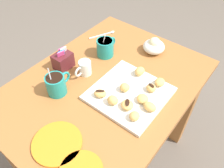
# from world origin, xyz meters

# --- Properties ---
(ground_plane) EXTENTS (8.00, 8.00, 0.00)m
(ground_plane) POSITION_xyz_m (0.00, 0.00, 0.00)
(ground_plane) COLOR #665B51
(dining_table) EXTENTS (0.99, 0.73, 0.74)m
(dining_table) POSITION_xyz_m (0.00, 0.00, 0.59)
(dining_table) COLOR #A36633
(dining_table) RESTS_ON ground_plane
(pastry_plate_square) EXTENTS (0.31, 0.31, 0.02)m
(pastry_plate_square) POSITION_xyz_m (0.02, -0.13, 0.75)
(pastry_plate_square) COLOR silver
(pastry_plate_square) RESTS_ON dining_table
(coffee_mug_teal_left) EXTENTS (0.12, 0.09, 0.14)m
(coffee_mug_teal_left) POSITION_xyz_m (-0.17, 0.13, 0.79)
(coffee_mug_teal_left) COLOR teal
(coffee_mug_teal_left) RESTS_ON dining_table
(coffee_mug_teal_right) EXTENTS (0.13, 0.09, 0.14)m
(coffee_mug_teal_right) POSITION_xyz_m (0.17, 0.13, 0.79)
(coffee_mug_teal_right) COLOR teal
(coffee_mug_teal_right) RESTS_ON dining_table
(cream_pitcher_white) EXTENTS (0.10, 0.06, 0.07)m
(cream_pitcher_white) POSITION_xyz_m (-0.00, 0.12, 0.78)
(cream_pitcher_white) COLOR silver
(cream_pitcher_white) RESTS_ON dining_table
(sugar_caddy) EXTENTS (0.09, 0.07, 0.11)m
(sugar_caddy) POSITION_xyz_m (-0.03, 0.23, 0.78)
(sugar_caddy) COLOR #561E23
(sugar_caddy) RESTS_ON dining_table
(ice_cream_bowl) EXTENTS (0.11, 0.11, 0.09)m
(ice_cream_bowl) POSITION_xyz_m (0.35, -0.05, 0.77)
(ice_cream_bowl) COLOR silver
(ice_cream_bowl) RESTS_ON dining_table
(saucer_orange_right) EXTENTS (0.19, 0.19, 0.01)m
(saucer_orange_right) POSITION_xyz_m (-0.35, -0.06, 0.74)
(saucer_orange_right) COLOR orange
(saucer_orange_right) RESTS_ON dining_table
(loose_spoon_near_saucer) EXTENTS (0.15, 0.08, 0.01)m
(loose_spoon_near_saucer) POSITION_xyz_m (0.31, 0.26, 0.74)
(loose_spoon_near_saucer) COLOR silver
(loose_spoon_near_saucer) RESTS_ON dining_table
(beignet_0) EXTENTS (0.06, 0.07, 0.03)m
(beignet_0) POSITION_xyz_m (-0.08, -0.04, 0.77)
(beignet_0) COLOR #E5B260
(beignet_0) RESTS_ON pastry_plate_square
(chocolate_drizzle_0) EXTENTS (0.03, 0.04, 0.00)m
(chocolate_drizzle_0) POSITION_xyz_m (-0.08, -0.04, 0.79)
(chocolate_drizzle_0) COLOR black
(chocolate_drizzle_0) RESTS_ON beignet_0
(beignet_1) EXTENTS (0.07, 0.07, 0.03)m
(beignet_1) POSITION_xyz_m (0.01, -0.20, 0.77)
(beignet_1) COLOR #E5B260
(beignet_1) RESTS_ON pastry_plate_square
(beignet_2) EXTENTS (0.06, 0.06, 0.04)m
(beignet_2) POSITION_xyz_m (0.01, -0.10, 0.77)
(beignet_2) COLOR #E5B260
(beignet_2) RESTS_ON pastry_plate_square
(beignet_3) EXTENTS (0.06, 0.05, 0.04)m
(beignet_3) POSITION_xyz_m (0.14, -0.10, 0.77)
(beignet_3) COLOR #E5B260
(beignet_3) RESTS_ON pastry_plate_square
(beignet_4) EXTENTS (0.07, 0.07, 0.03)m
(beignet_4) POSITION_xyz_m (-0.06, -0.17, 0.77)
(beignet_4) COLOR #E5B260
(beignet_4) RESTS_ON pastry_plate_square
(chocolate_drizzle_4) EXTENTS (0.04, 0.04, 0.00)m
(chocolate_drizzle_4) POSITION_xyz_m (-0.06, -0.17, 0.78)
(chocolate_drizzle_4) COLOR black
(chocolate_drizzle_4) RESTS_ON beignet_4
(beignet_5) EXTENTS (0.04, 0.06, 0.03)m
(beignet_5) POSITION_xyz_m (-0.01, -0.25, 0.77)
(beignet_5) COLOR #E5B260
(beignet_5) RESTS_ON pastry_plate_square
(beignet_6) EXTENTS (0.05, 0.05, 0.03)m
(beignet_6) POSITION_xyz_m (0.14, -0.21, 0.77)
(beignet_6) COLOR #E5B260
(beignet_6) RESTS_ON pastry_plate_square
(beignet_7) EXTENTS (0.05, 0.04, 0.03)m
(beignet_7) POSITION_xyz_m (-0.08, -0.22, 0.77)
(beignet_7) COLOR #E5B260
(beignet_7) RESTS_ON pastry_plate_square
(beignet_8) EXTENTS (0.05, 0.05, 0.04)m
(beignet_8) POSITION_xyz_m (-0.08, -0.11, 0.77)
(beignet_8) COLOR #E5B260
(beignet_8) RESTS_ON pastry_plate_square
(beignet_9) EXTENTS (0.05, 0.06, 0.03)m
(beignet_9) POSITION_xyz_m (0.09, -0.20, 0.77)
(beignet_9) COLOR #E5B260
(beignet_9) RESTS_ON pastry_plate_square
(chocolate_drizzle_9) EXTENTS (0.02, 0.03, 0.00)m
(chocolate_drizzle_9) POSITION_xyz_m (0.09, -0.20, 0.79)
(chocolate_drizzle_9) COLOR black
(chocolate_drizzle_9) RESTS_ON beignet_9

